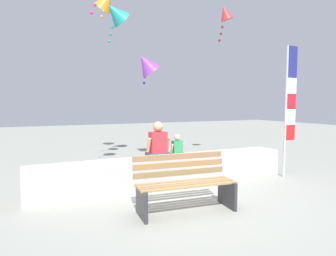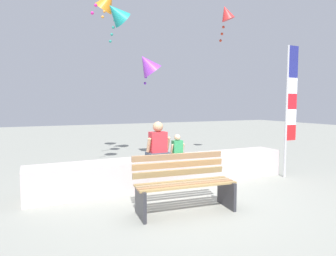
# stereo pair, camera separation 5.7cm
# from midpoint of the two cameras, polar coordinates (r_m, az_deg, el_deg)

# --- Properties ---
(ground_plane) EXTENTS (40.00, 40.00, 0.00)m
(ground_plane) POSITION_cam_midpoint_polar(r_m,az_deg,el_deg) (5.58, 3.68, -13.04)
(ground_plane) COLOR gray
(seawall_ledge) EXTENTS (5.53, 0.63, 0.60)m
(seawall_ledge) POSITION_cam_midpoint_polar(r_m,az_deg,el_deg) (6.21, -0.11, -8.31)
(seawall_ledge) COLOR #BCAEAD
(seawall_ledge) RESTS_ON ground
(park_bench) EXTENTS (1.63, 0.76, 0.88)m
(park_bench) POSITION_cam_midpoint_polar(r_m,az_deg,el_deg) (4.78, 2.89, -10.89)
(park_bench) COLOR #9A7C4B
(park_bench) RESTS_ON ground
(person_adult) EXTENTS (0.48, 0.36, 0.74)m
(person_adult) POSITION_cam_midpoint_polar(r_m,az_deg,el_deg) (5.98, -2.21, -3.08)
(person_adult) COLOR #37404E
(person_adult) RESTS_ON seawall_ledge
(person_child) EXTENTS (0.30, 0.22, 0.46)m
(person_child) POSITION_cam_midpoint_polar(r_m,az_deg,el_deg) (6.18, 1.53, -3.83)
(person_child) COLOR brown
(person_child) RESTS_ON seawall_ledge
(flag_banner) EXTENTS (0.33, 0.05, 3.01)m
(flag_banner) POSITION_cam_midpoint_polar(r_m,az_deg,el_deg) (7.34, 22.15, 4.73)
(flag_banner) COLOR #B7B7BC
(flag_banner) RESTS_ON ground
(kite_red) EXTENTS (0.57, 0.67, 1.01)m
(kite_red) POSITION_cam_midpoint_polar(r_m,az_deg,el_deg) (9.48, 10.82, 20.91)
(kite_red) COLOR red
(kite_teal) EXTENTS (0.89, 0.79, 1.15)m
(kite_teal) POSITION_cam_midpoint_polar(r_m,az_deg,el_deg) (9.04, -10.34, 21.04)
(kite_teal) COLOR teal
(kite_purple) EXTENTS (0.90, 0.72, 0.99)m
(kite_purple) POSITION_cam_midpoint_polar(r_m,az_deg,el_deg) (8.86, -4.38, 12.23)
(kite_purple) COLOR purple
(kite_orange) EXTENTS (0.94, 0.94, 0.96)m
(kite_orange) POSITION_cam_midpoint_polar(r_m,az_deg,el_deg) (9.69, -11.99, 22.90)
(kite_orange) COLOR orange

